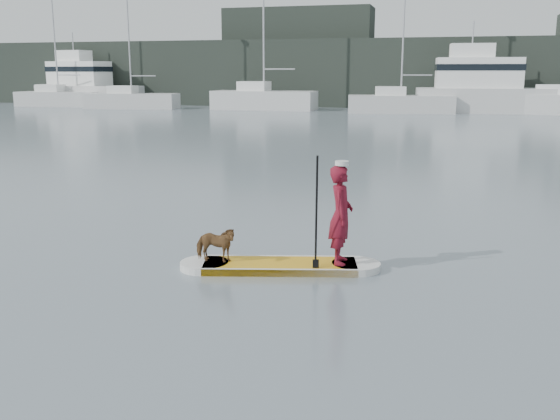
% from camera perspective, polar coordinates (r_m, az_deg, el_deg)
% --- Properties ---
extents(ground, '(140.00, 140.00, 0.00)m').
position_cam_1_polar(ground, '(7.91, -21.18, -12.09)').
color(ground, slate).
rests_on(ground, ground).
extents(paddleboard, '(3.23, 1.40, 0.12)m').
position_cam_1_polar(paddleboard, '(10.29, 0.00, -5.12)').
color(paddleboard, gold).
rests_on(paddleboard, ground).
extents(paddler, '(0.46, 0.63, 1.61)m').
position_cam_1_polar(paddler, '(10.09, 5.58, -0.44)').
color(paddler, maroon).
rests_on(paddler, paddleboard).
extents(white_cap, '(0.22, 0.22, 0.07)m').
position_cam_1_polar(white_cap, '(9.93, 5.68, 4.28)').
color(white_cap, silver).
rests_on(white_cap, paddler).
extents(dog, '(0.72, 0.35, 0.60)m').
position_cam_1_polar(dog, '(10.26, -5.94, -3.14)').
color(dog, brown).
rests_on(dog, paddleboard).
extents(paddle, '(0.10, 0.30, 2.00)m').
position_cam_1_polar(paddle, '(9.81, 3.33, -1.54)').
color(paddle, black).
rests_on(paddle, ground).
extents(sailboat_a, '(7.96, 3.06, 11.31)m').
position_cam_1_polar(sailboat_a, '(62.34, -19.61, 9.66)').
color(sailboat_a, silver).
rests_on(sailboat_a, ground).
extents(sailboat_b, '(8.24, 3.31, 11.91)m').
position_cam_1_polar(sailboat_b, '(56.68, -13.46, 9.85)').
color(sailboat_b, silver).
rests_on(sailboat_b, ground).
extents(sailboat_c, '(8.78, 3.06, 12.54)m').
position_cam_1_polar(sailboat_c, '(53.55, -1.55, 10.15)').
color(sailboat_c, silver).
rests_on(sailboat_c, ground).
extents(sailboat_d, '(8.40, 3.79, 11.94)m').
position_cam_1_polar(sailboat_d, '(50.16, 10.89, 9.69)').
color(sailboat_d, silver).
rests_on(sailboat_d, ground).
extents(motor_yacht_a, '(11.87, 4.58, 6.96)m').
position_cam_1_polar(motor_yacht_a, '(52.08, 18.30, 10.60)').
color(motor_yacht_a, silver).
rests_on(motor_yacht_a, ground).
extents(motor_yacht_b, '(10.61, 4.80, 6.76)m').
position_cam_1_polar(motor_yacht_b, '(63.54, -17.42, 10.85)').
color(motor_yacht_b, silver).
rests_on(motor_yacht_b, ground).
extents(shore_mass, '(90.00, 6.00, 6.00)m').
position_cam_1_polar(shore_mass, '(58.88, 11.14, 12.16)').
color(shore_mass, black).
rests_on(shore_mass, ground).
extents(shore_building_west, '(14.00, 4.00, 9.00)m').
position_cam_1_polar(shore_building_west, '(61.45, 1.66, 13.79)').
color(shore_building_west, black).
rests_on(shore_building_west, ground).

